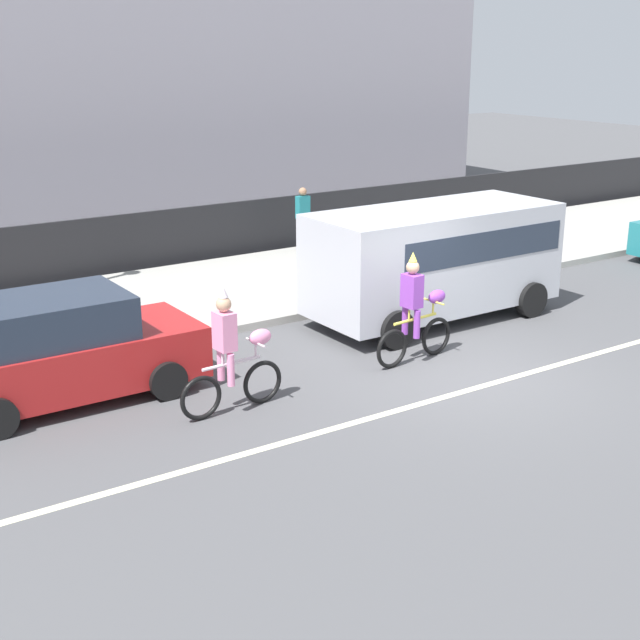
% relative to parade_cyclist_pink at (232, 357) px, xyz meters
% --- Properties ---
extents(ground_plane, '(80.00, 80.00, 0.00)m').
position_rel_parade_cyclist_pink_xyz_m(ground_plane, '(3.83, -0.85, -0.84)').
color(ground_plane, '#4C4C4F').
extents(road_centre_line, '(36.00, 0.14, 0.01)m').
position_rel_parade_cyclist_pink_xyz_m(road_centre_line, '(3.83, -1.35, -0.84)').
color(road_centre_line, beige).
rests_on(road_centre_line, ground).
extents(sidewalk_curb, '(60.00, 5.00, 0.15)m').
position_rel_parade_cyclist_pink_xyz_m(sidewalk_curb, '(3.83, 5.65, -0.77)').
color(sidewalk_curb, '#9E9B93').
rests_on(sidewalk_curb, ground).
extents(fence_line, '(40.00, 0.08, 1.40)m').
position_rel_parade_cyclist_pink_xyz_m(fence_line, '(3.83, 8.55, -0.14)').
color(fence_line, black).
rests_on(fence_line, ground).
extents(building_backdrop, '(28.00, 8.00, 7.93)m').
position_rel_parade_cyclist_pink_xyz_m(building_backdrop, '(2.84, 17.15, 3.12)').
color(building_backdrop, '#99939E').
rests_on(building_backdrop, ground).
extents(parade_cyclist_pink, '(1.72, 0.50, 1.92)m').
position_rel_parade_cyclist_pink_xyz_m(parade_cyclist_pink, '(0.00, 0.00, 0.00)').
color(parade_cyclist_pink, black).
rests_on(parade_cyclist_pink, ground).
extents(parade_cyclist_purple, '(1.72, 0.50, 1.92)m').
position_rel_parade_cyclist_pink_xyz_m(parade_cyclist_purple, '(3.59, 0.16, 0.00)').
color(parade_cyclist_purple, black).
rests_on(parade_cyclist_purple, ground).
extents(parked_van_silver, '(5.00, 2.22, 2.18)m').
position_rel_parade_cyclist_pink_xyz_m(parked_van_silver, '(5.51, 1.85, 0.44)').
color(parked_van_silver, silver).
rests_on(parked_van_silver, ground).
extents(parked_car_red, '(4.10, 1.92, 1.64)m').
position_rel_parade_cyclist_pink_xyz_m(parked_car_red, '(-1.90, 1.83, -0.06)').
color(parked_car_red, '#AD1E1E').
rests_on(parked_car_red, ground).
extents(pedestrian_onlooker, '(0.32, 0.20, 1.62)m').
position_rel_parade_cyclist_pink_xyz_m(pedestrian_onlooker, '(6.13, 7.54, 0.17)').
color(pedestrian_onlooker, '#33333D').
rests_on(pedestrian_onlooker, sidewalk_curb).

